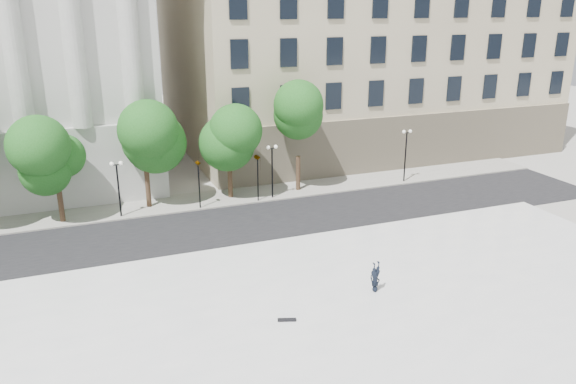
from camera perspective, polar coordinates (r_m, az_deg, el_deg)
name	(u,v)px	position (r m, az deg, el deg)	size (l,w,h in m)	color
plaza	(308,347)	(25.02, 2.04, -15.43)	(44.00, 22.00, 0.45)	white
street	(220,229)	(37.81, -6.94, -3.74)	(60.00, 8.00, 0.02)	black
far_sidewalk	(200,201)	(43.28, -8.94, -0.88)	(60.00, 4.00, 0.12)	#A4A298
building_east	(350,36)	(61.92, 6.29, 15.45)	(36.00, 26.15, 23.00)	#C2B794
traffic_light_west	(198,162)	(40.58, -9.14, 3.06)	(0.46, 1.57, 4.12)	black
traffic_light_east	(257,155)	(41.66, -3.12, 3.82)	(0.90, 1.81, 4.22)	black
person_lying	(375,287)	(29.02, 8.82, -9.54)	(0.58, 0.38, 1.60)	black
skateboard	(287,320)	(26.33, -0.11, -12.86)	(0.85, 0.22, 0.09)	black
street_trees	(81,143)	(40.68, -20.33, 4.73)	(32.39, 4.97, 7.85)	#382619
lamp_posts	(206,169)	(41.17, -8.34, 2.32)	(35.07, 0.28, 4.52)	black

